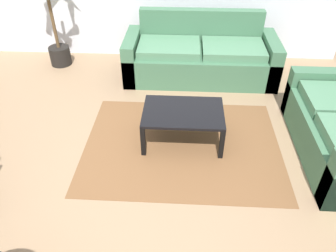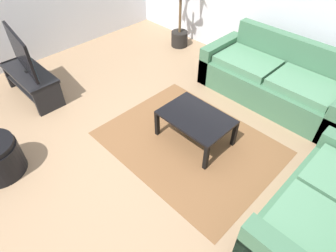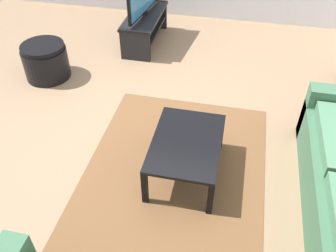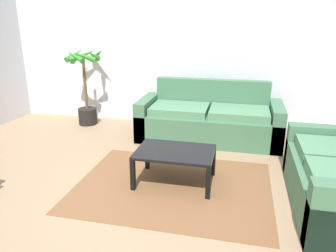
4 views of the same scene
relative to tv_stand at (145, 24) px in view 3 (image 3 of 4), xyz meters
name	(u,v)px [view 3 (image 3 of 4)]	position (x,y,z in m)	size (l,w,h in m)	color
ground_plane	(128,126)	(1.91, 0.31, -0.29)	(6.60, 6.60, 0.00)	#937556
tv_stand	(145,24)	(0.00, 0.00, 0.00)	(1.10, 0.45, 0.44)	black
coffee_table	(186,145)	(2.43, 1.04, 0.06)	(0.89, 0.62, 0.40)	black
area_rug	(175,170)	(2.43, 0.94, -0.29)	(2.20, 1.70, 0.01)	brown
ottoman	(46,61)	(1.16, -0.99, -0.07)	(0.56, 0.56, 0.45)	black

